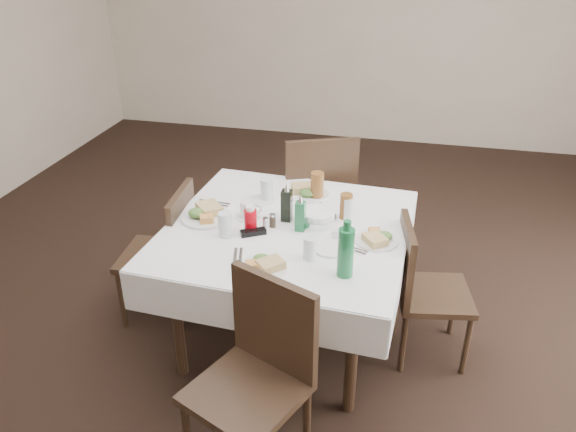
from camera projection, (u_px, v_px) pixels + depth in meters
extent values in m
plane|color=black|center=(293.00, 326.00, 3.52)|extent=(7.00, 7.00, 0.00)
cube|color=#C2B29D|center=(367.00, 11.00, 5.86)|extent=(6.00, 0.04, 2.80)
cylinder|color=black|center=(178.00, 321.00, 2.99)|extent=(0.06, 0.06, 0.72)
cylinder|color=black|center=(240.00, 236.00, 3.79)|extent=(0.06, 0.06, 0.72)
cylinder|color=black|center=(352.00, 355.00, 2.76)|extent=(0.06, 0.06, 0.72)
cylinder|color=black|center=(379.00, 257.00, 3.56)|extent=(0.06, 0.06, 0.72)
cube|color=black|center=(287.00, 231.00, 3.10)|extent=(1.24, 1.24, 0.03)
cube|color=white|center=(287.00, 227.00, 3.09)|extent=(1.37, 1.37, 0.01)
cube|color=white|center=(315.00, 196.00, 3.69)|extent=(1.29, 0.08, 0.22)
cube|color=white|center=(248.00, 314.00, 2.59)|extent=(1.29, 0.08, 0.22)
cube|color=white|center=(404.00, 262.00, 2.98)|extent=(0.08, 1.29, 0.22)
cube|color=white|center=(182.00, 228.00, 3.30)|extent=(0.08, 1.29, 0.22)
cube|color=black|center=(314.00, 199.00, 4.00)|extent=(0.63, 0.63, 0.04)
cube|color=black|center=(322.00, 178.00, 3.68)|extent=(0.46, 0.22, 0.52)
cylinder|color=black|center=(335.00, 214.00, 4.32)|extent=(0.04, 0.04, 0.49)
cylinder|color=black|center=(348.00, 241.00, 3.96)|extent=(0.04, 0.04, 0.49)
cylinder|color=black|center=(282.00, 218.00, 4.27)|extent=(0.04, 0.04, 0.49)
cylinder|color=black|center=(290.00, 245.00, 3.90)|extent=(0.04, 0.04, 0.49)
cube|color=black|center=(246.00, 393.00, 2.42)|extent=(0.58, 0.58, 0.04)
cube|color=black|center=(274.00, 325.00, 2.44)|extent=(0.42, 0.22, 0.48)
cylinder|color=black|center=(244.00, 386.00, 2.76)|extent=(0.04, 0.04, 0.45)
cylinder|color=black|center=(307.00, 423.00, 2.56)|extent=(0.04, 0.04, 0.45)
cube|color=black|center=(434.00, 295.00, 3.12)|extent=(0.46, 0.46, 0.04)
cube|color=black|center=(405.00, 261.00, 3.03)|extent=(0.10, 0.40, 0.43)
cylinder|color=black|center=(467.00, 345.00, 3.06)|extent=(0.03, 0.03, 0.41)
cylinder|color=black|center=(403.00, 342.00, 3.08)|extent=(0.03, 0.03, 0.41)
cylinder|color=black|center=(454.00, 306.00, 3.36)|extent=(0.03, 0.03, 0.41)
cylinder|color=black|center=(396.00, 304.00, 3.38)|extent=(0.03, 0.03, 0.41)
cube|color=black|center=(156.00, 256.00, 3.45)|extent=(0.45, 0.45, 0.04)
cube|color=black|center=(182.00, 226.00, 3.32)|extent=(0.07, 0.42, 0.45)
cylinder|color=black|center=(143.00, 267.00, 3.72)|extent=(0.03, 0.03, 0.42)
cylinder|color=black|center=(195.00, 271.00, 3.68)|extent=(0.03, 0.03, 0.42)
cylinder|color=black|center=(122.00, 299.00, 3.41)|extent=(0.03, 0.03, 0.42)
cylinder|color=black|center=(178.00, 304.00, 3.37)|extent=(0.03, 0.03, 0.42)
cylinder|color=white|center=(308.00, 194.00, 3.43)|extent=(0.25, 0.25, 0.01)
cube|color=tan|center=(303.00, 188.00, 3.44)|extent=(0.16, 0.15, 0.04)
cube|color=orange|center=(316.00, 191.00, 3.41)|extent=(0.09, 0.07, 0.03)
ellipsoid|color=#3A6023|center=(307.00, 193.00, 3.38)|extent=(0.09, 0.08, 0.04)
cylinder|color=white|center=(263.00, 268.00, 2.71)|extent=(0.23, 0.23, 0.01)
cube|color=tan|center=(271.00, 264.00, 2.69)|extent=(0.15, 0.15, 0.04)
cube|color=orange|center=(254.00, 265.00, 2.69)|extent=(0.10, 0.09, 0.03)
ellipsoid|color=#3A6023|center=(262.00, 259.00, 2.73)|extent=(0.09, 0.08, 0.04)
cylinder|color=white|center=(376.00, 240.00, 2.94)|extent=(0.23, 0.23, 0.01)
cube|color=tan|center=(375.00, 239.00, 2.90)|extent=(0.15, 0.15, 0.04)
cube|color=orange|center=(375.00, 233.00, 2.97)|extent=(0.08, 0.09, 0.03)
ellipsoid|color=#3A6023|center=(384.00, 236.00, 2.93)|extent=(0.09, 0.08, 0.04)
cylinder|color=white|center=(206.00, 217.00, 3.16)|extent=(0.28, 0.28, 0.01)
cube|color=tan|center=(209.00, 208.00, 3.19)|extent=(0.19, 0.19, 0.05)
cube|color=orange|center=(207.00, 217.00, 3.11)|extent=(0.10, 0.12, 0.04)
ellipsoid|color=#3A6023|center=(198.00, 213.00, 3.14)|extent=(0.11, 0.09, 0.05)
cylinder|color=white|center=(261.00, 201.00, 3.35)|extent=(0.16, 0.16, 0.01)
cylinder|color=white|center=(331.00, 249.00, 2.86)|extent=(0.18, 0.18, 0.01)
cylinder|color=silver|center=(267.00, 190.00, 3.34)|extent=(0.07, 0.07, 0.14)
cylinder|color=silver|center=(310.00, 248.00, 2.77)|extent=(0.06, 0.06, 0.12)
cylinder|color=silver|center=(347.00, 208.00, 3.14)|extent=(0.07, 0.07, 0.13)
cylinder|color=silver|center=(225.00, 224.00, 2.96)|extent=(0.07, 0.07, 0.13)
cylinder|color=brown|center=(317.00, 186.00, 3.36)|extent=(0.08, 0.08, 0.17)
cylinder|color=brown|center=(346.00, 206.00, 3.14)|extent=(0.07, 0.07, 0.15)
cylinder|color=silver|center=(317.00, 219.00, 3.12)|extent=(0.21, 0.21, 0.04)
cylinder|color=white|center=(317.00, 214.00, 3.10)|extent=(0.19, 0.19, 0.04)
cube|color=black|center=(287.00, 206.00, 3.10)|extent=(0.06, 0.06, 0.18)
cone|color=silver|center=(287.00, 187.00, 3.05)|extent=(0.03, 0.03, 0.05)
cube|color=#1D6F3D|center=(300.00, 216.00, 3.01)|extent=(0.05, 0.05, 0.17)
cone|color=silver|center=(301.00, 198.00, 2.96)|extent=(0.03, 0.03, 0.05)
cylinder|color=#B8010D|center=(251.00, 220.00, 3.01)|extent=(0.07, 0.07, 0.13)
cylinder|color=white|center=(250.00, 208.00, 2.98)|extent=(0.05, 0.05, 0.02)
cylinder|color=white|center=(265.00, 224.00, 3.05)|extent=(0.03, 0.03, 0.06)
cylinder|color=silver|center=(265.00, 219.00, 3.03)|extent=(0.03, 0.03, 0.01)
cylinder|color=#3E3023|center=(273.00, 221.00, 3.06)|extent=(0.03, 0.03, 0.07)
cylinder|color=silver|center=(272.00, 215.00, 3.05)|extent=(0.03, 0.03, 0.01)
cylinder|color=white|center=(248.00, 216.00, 3.17)|extent=(0.14, 0.14, 0.01)
cylinder|color=white|center=(248.00, 209.00, 3.15)|extent=(0.08, 0.08, 0.09)
cylinder|color=black|center=(247.00, 204.00, 3.14)|extent=(0.07, 0.07, 0.01)
torus|color=white|center=(257.00, 209.00, 3.15)|extent=(0.06, 0.02, 0.06)
cube|color=black|center=(253.00, 232.00, 3.00)|extent=(0.14, 0.11, 0.03)
cylinder|color=#1D6F3D|center=(346.00, 253.00, 2.61)|extent=(0.08, 0.08, 0.25)
cylinder|color=#1D6F3D|center=(347.00, 225.00, 2.54)|extent=(0.04, 0.04, 0.04)
cube|color=white|center=(340.00, 233.00, 2.97)|extent=(0.10, 0.07, 0.04)
cube|color=#FF9AB9|center=(341.00, 232.00, 2.97)|extent=(0.07, 0.05, 0.02)
cube|color=silver|center=(320.00, 197.00, 3.40)|extent=(0.03, 0.17, 0.01)
cube|color=silver|center=(324.00, 198.00, 3.39)|extent=(0.03, 0.17, 0.01)
cube|color=silver|center=(241.00, 257.00, 2.79)|extent=(0.06, 0.17, 0.01)
cube|color=silver|center=(235.00, 257.00, 2.79)|extent=(0.06, 0.17, 0.01)
cube|color=silver|center=(352.00, 250.00, 2.85)|extent=(0.15, 0.06, 0.01)
cube|color=silver|center=(354.00, 248.00, 2.87)|extent=(0.15, 0.06, 0.01)
cube|color=silver|center=(214.00, 202.00, 3.33)|extent=(0.20, 0.03, 0.01)
cube|color=silver|center=(212.00, 205.00, 3.31)|extent=(0.20, 0.03, 0.01)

